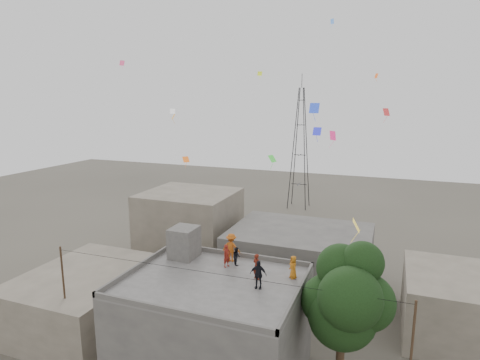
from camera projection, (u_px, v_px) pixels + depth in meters
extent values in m
cube|color=#4E4C49|center=(213.00, 331.00, 23.32)|extent=(10.00, 8.00, 6.00)
cube|color=#5C5957|center=(212.00, 282.00, 22.72)|extent=(10.00, 8.00, 0.10)
cube|color=#4E4C49|center=(237.00, 254.00, 26.28)|extent=(10.00, 0.15, 0.30)
cube|color=#4E4C49|center=(178.00, 312.00, 19.09)|extent=(10.00, 0.15, 0.30)
cube|color=#4E4C49|center=(298.00, 293.00, 20.95)|extent=(0.15, 8.00, 0.30)
cube|color=#4E4C49|center=(139.00, 266.00, 24.41)|extent=(0.15, 8.00, 0.30)
cube|color=#4E4C49|center=(184.00, 242.00, 26.02)|extent=(1.60, 1.80, 2.00)
cube|color=#686052|center=(88.00, 298.00, 29.21)|extent=(8.00, 10.00, 4.00)
cube|color=#4E4C49|center=(300.00, 257.00, 35.53)|extent=(12.00, 9.00, 5.00)
cube|color=#686052|center=(190.00, 225.00, 41.38)|extent=(9.00, 8.00, 7.00)
cube|color=#686052|center=(458.00, 306.00, 27.71)|extent=(7.00, 8.00, 4.40)
cylinder|color=black|center=(344.00, 342.00, 21.17)|extent=(0.64, 0.91, 2.14)
sphere|color=black|center=(342.00, 315.00, 20.82)|extent=(3.60, 3.60, 3.60)
sphere|color=black|center=(366.00, 302.00, 20.55)|extent=(3.00, 3.00, 3.00)
sphere|color=black|center=(327.00, 301.00, 21.51)|extent=(2.80, 2.80, 2.80)
sphere|color=black|center=(350.00, 299.00, 19.67)|extent=(3.20, 3.20, 3.20)
sphere|color=black|center=(341.00, 268.00, 21.32)|extent=(2.60, 2.60, 2.60)
sphere|color=black|center=(362.00, 262.00, 20.54)|extent=(2.20, 2.20, 2.20)
cylinder|color=black|center=(65.00, 302.00, 25.14)|extent=(0.12, 0.12, 7.40)
cylinder|color=black|center=(211.00, 273.00, 21.18)|extent=(20.00, 0.52, 0.02)
cylinder|color=black|center=(293.00, 149.00, 59.70)|extent=(1.27, 1.27, 18.01)
cylinder|color=black|center=(304.00, 150.00, 59.11)|extent=(1.27, 1.27, 18.01)
cylinder|color=black|center=(307.00, 149.00, 60.66)|extent=(1.27, 1.27, 18.01)
cylinder|color=black|center=(296.00, 148.00, 61.26)|extent=(1.27, 1.27, 18.01)
cube|color=black|center=(299.00, 184.00, 61.24)|extent=(2.36, 0.08, 0.08)
cube|color=black|center=(299.00, 184.00, 61.24)|extent=(0.08, 2.36, 0.08)
cube|color=black|center=(300.00, 155.00, 60.36)|extent=(1.81, 0.08, 0.08)
cube|color=black|center=(300.00, 155.00, 60.36)|extent=(0.08, 1.81, 0.08)
cube|color=black|center=(301.00, 125.00, 59.48)|extent=(1.26, 0.08, 0.08)
cube|color=black|center=(301.00, 125.00, 59.48)|extent=(0.08, 1.26, 0.08)
cube|color=black|center=(301.00, 100.00, 58.78)|extent=(0.82, 0.08, 0.08)
cube|color=black|center=(301.00, 100.00, 58.78)|extent=(0.08, 0.82, 0.08)
cylinder|color=black|center=(302.00, 81.00, 58.23)|extent=(0.08, 0.08, 2.00)
imported|color=#621B0F|center=(257.00, 266.00, 22.86)|extent=(0.65, 0.57, 1.51)
imported|color=#BD6815|center=(293.00, 267.00, 22.97)|extent=(0.73, 0.78, 1.34)
imported|color=black|center=(237.00, 256.00, 24.89)|extent=(0.68, 0.70, 1.14)
imported|color=black|center=(258.00, 274.00, 21.72)|extent=(0.96, 0.47, 1.59)
imported|color=#B85415|center=(231.00, 247.00, 25.37)|extent=(1.19, 0.70, 1.82)
imported|color=maroon|center=(227.00, 256.00, 24.53)|extent=(0.51, 0.61, 1.42)
plane|color=orange|center=(186.00, 159.00, 27.22)|extent=(0.45, 0.49, 0.37)
plane|color=#EB2572|center=(333.00, 136.00, 24.37)|extent=(0.46, 0.47, 0.57)
plane|color=#E0FA26|center=(260.00, 74.00, 30.59)|extent=(0.40, 0.34, 0.30)
plane|color=blue|center=(314.00, 108.00, 22.35)|extent=(0.59, 0.27, 0.56)
plane|color=white|center=(172.00, 111.00, 30.75)|extent=(0.40, 0.30, 0.38)
plane|color=#EC571A|center=(376.00, 76.00, 31.43)|extent=(0.30, 0.36, 0.37)
plane|color=green|center=(272.00, 159.00, 21.73)|extent=(0.42, 0.52, 0.36)
plane|color=red|center=(386.00, 112.00, 23.80)|extent=(0.44, 0.46, 0.45)
plane|color=orange|center=(173.00, 117.00, 25.96)|extent=(0.37, 0.39, 0.31)
plane|color=#4A83E0|center=(332.00, 21.00, 31.33)|extent=(0.31, 0.29, 0.38)
plane|color=#F34C81|center=(122.00, 63.00, 28.60)|extent=(0.27, 0.39, 0.34)
plane|color=yellow|center=(356.00, 225.00, 18.45)|extent=(0.36, 0.67, 0.57)
plane|color=#262ADC|center=(317.00, 131.00, 22.70)|extent=(0.50, 0.24, 0.45)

